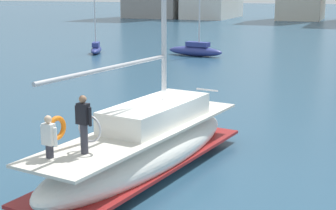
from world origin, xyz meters
The scene contains 4 objects.
ground_plane centered at (0.00, 0.00, 0.00)m, with size 400.00×400.00×0.00m, color #284C66.
main_sailboat centered at (-0.23, -0.72, 0.91)m, with size 3.84×9.85×13.36m.
moored_sloop_far centered at (-17.12, 25.85, 0.46)m, with size 2.33×3.83×6.44m.
moored_cutter_left centered at (-8.05, 27.36, 0.58)m, with size 5.31×2.04×8.49m.
Camera 1 is at (6.07, -14.65, 5.71)m, focal length 54.11 mm.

